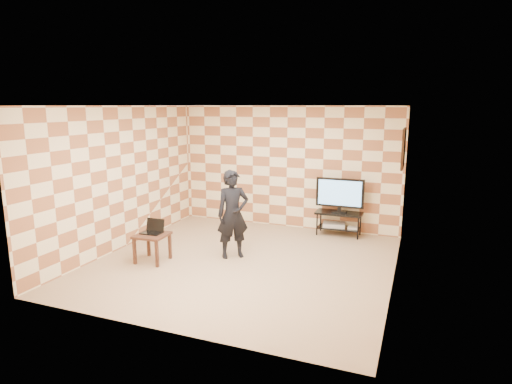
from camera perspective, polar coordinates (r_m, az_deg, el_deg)
floor at (r=7.60m, az=-1.66°, el=-9.37°), size 5.00×5.00×0.00m
wall_back at (r=9.55m, az=4.13°, el=3.28°), size 5.00×0.02×2.70m
wall_front at (r=5.08m, az=-12.78°, el=-4.24°), size 5.00×0.02×2.70m
wall_left at (r=8.51m, az=-17.43°, el=1.78°), size 0.02×5.00×2.70m
wall_right at (r=6.69m, az=18.43°, el=-0.80°), size 0.02×5.00×2.70m
ceiling at (r=7.11m, az=-1.79°, el=11.43°), size 5.00×5.00×0.02m
wall_art at (r=8.13m, az=19.08°, el=5.52°), size 0.04×0.72×0.72m
tv_stand at (r=9.20m, az=11.00°, el=-3.48°), size 0.97×0.44×0.50m
tv at (r=9.08m, az=11.12°, el=-0.21°), size 1.00×0.19×0.72m
dvd_player at (r=9.28m, az=10.36°, el=-4.31°), size 0.50×0.39×0.08m
game_console at (r=9.18m, az=12.75°, el=-4.69°), size 0.20×0.15×0.04m
side_table at (r=7.74m, az=-13.69°, el=-6.10°), size 0.55×0.55×0.50m
laptop at (r=7.78m, az=-13.55°, el=-4.92°), size 0.36×0.29×0.24m
person at (r=7.66m, az=-3.11°, el=-2.98°), size 0.69×0.66×1.59m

